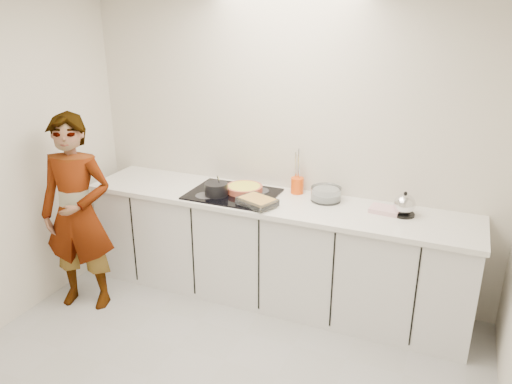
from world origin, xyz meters
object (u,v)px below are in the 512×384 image
at_px(kettle, 404,205).
at_px(saucepan, 216,189).
at_px(tart_dish, 244,188).
at_px(mixing_bowl, 326,194).
at_px(utensil_crock, 297,185).
at_px(baking_dish, 257,201).
at_px(hob, 233,194).
at_px(cook, 78,214).

bearing_deg(kettle, saucepan, -172.21).
xyz_separation_m(tart_dish, mixing_bowl, (0.68, 0.10, 0.01)).
xyz_separation_m(tart_dish, utensil_crock, (0.41, 0.17, 0.03)).
bearing_deg(mixing_bowl, baking_dish, -144.37).
bearing_deg(kettle, baking_dish, -166.26).
distance_m(tart_dish, baking_dish, 0.32).
bearing_deg(hob, utensil_crock, 27.32).
bearing_deg(saucepan, hob, 42.65).
distance_m(hob, kettle, 1.38).
bearing_deg(hob, tart_dish, 46.55).
height_order(kettle, cook, cook).
xyz_separation_m(saucepan, mixing_bowl, (0.85, 0.27, -0.01)).
distance_m(hob, mixing_bowl, 0.77).
height_order(hob, mixing_bowl, mixing_bowl).
bearing_deg(hob, saucepan, -137.35).
relative_size(baking_dish, mixing_bowl, 1.13).
bearing_deg(cook, baking_dish, 5.38).
xyz_separation_m(tart_dish, cook, (-1.14, -0.74, -0.13)).
distance_m(saucepan, kettle, 1.49).
xyz_separation_m(saucepan, utensil_crock, (0.58, 0.34, 0.00)).
bearing_deg(mixing_bowl, tart_dish, -171.86).
bearing_deg(cook, utensil_crock, 15.42).
bearing_deg(cook, tart_dish, 17.89).
bearing_deg(kettle, hob, -175.56).
relative_size(hob, saucepan, 3.00).
distance_m(tart_dish, cook, 1.37).
height_order(saucepan, utensil_crock, saucepan).
height_order(tart_dish, utensil_crock, utensil_crock).
distance_m(tart_dish, saucepan, 0.25).
bearing_deg(tart_dish, utensil_crock, 22.88).
distance_m(hob, tart_dish, 0.11).
relative_size(saucepan, utensil_crock, 1.79).
xyz_separation_m(mixing_bowl, cook, (-1.82, -0.84, -0.14)).
height_order(baking_dish, cook, cook).
bearing_deg(cook, hob, 16.77).
relative_size(tart_dish, saucepan, 1.63).
relative_size(tart_dish, baking_dish, 1.15).
xyz_separation_m(hob, tart_dish, (0.07, 0.08, 0.03)).
relative_size(hob, mixing_bowl, 2.41).
height_order(utensil_crock, cook, cook).
height_order(hob, tart_dish, tart_dish).
relative_size(hob, kettle, 3.24).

